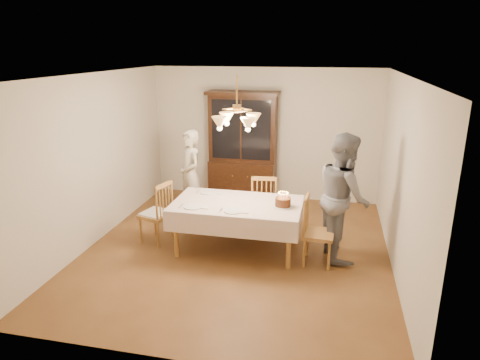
% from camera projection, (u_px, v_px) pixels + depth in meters
% --- Properties ---
extents(ground, '(5.00, 5.00, 0.00)m').
position_uv_depth(ground, '(237.00, 249.00, 6.55)').
color(ground, brown).
rests_on(ground, ground).
extents(room_shell, '(5.00, 5.00, 5.00)m').
position_uv_depth(room_shell, '(237.00, 148.00, 6.08)').
color(room_shell, white).
rests_on(room_shell, ground).
extents(dining_table, '(1.90, 1.10, 0.76)m').
position_uv_depth(dining_table, '(237.00, 207.00, 6.35)').
color(dining_table, olive).
rests_on(dining_table, ground).
extents(china_hutch, '(1.38, 0.54, 2.16)m').
position_uv_depth(china_hutch, '(243.00, 149.00, 8.42)').
color(china_hutch, black).
rests_on(china_hutch, ground).
extents(chair_far_side, '(0.49, 0.47, 1.00)m').
position_uv_depth(chair_far_side, '(264.00, 206.00, 7.09)').
color(chair_far_side, olive).
rests_on(chair_far_side, ground).
extents(chair_left_end, '(0.52, 0.54, 1.00)m').
position_uv_depth(chair_left_end, '(156.00, 215.00, 6.68)').
color(chair_left_end, olive).
rests_on(chair_left_end, ground).
extents(chair_right_end, '(0.45, 0.46, 1.00)m').
position_uv_depth(chair_right_end, '(318.00, 234.00, 6.01)').
color(chair_right_end, olive).
rests_on(chair_right_end, ground).
extents(elderly_woman, '(0.67, 0.69, 1.60)m').
position_uv_depth(elderly_woman, '(191.00, 175.00, 7.57)').
color(elderly_woman, beige).
rests_on(elderly_woman, ground).
extents(adult_in_grey, '(0.90, 1.04, 1.84)m').
position_uv_depth(adult_in_grey, '(343.00, 196.00, 6.11)').
color(adult_in_grey, slate).
rests_on(adult_in_grey, ground).
extents(birthday_cake, '(0.30, 0.30, 0.22)m').
position_uv_depth(birthday_cake, '(283.00, 202.00, 6.15)').
color(birthday_cake, white).
rests_on(birthday_cake, dining_table).
extents(place_setting_near_left, '(0.42, 0.27, 0.02)m').
position_uv_depth(place_setting_near_left, '(194.00, 207.00, 6.15)').
color(place_setting_near_left, white).
rests_on(place_setting_near_left, dining_table).
extents(place_setting_near_right, '(0.41, 0.26, 0.02)m').
position_uv_depth(place_setting_near_right, '(234.00, 211.00, 5.99)').
color(place_setting_near_right, white).
rests_on(place_setting_near_right, dining_table).
extents(place_setting_far_left, '(0.40, 0.25, 0.02)m').
position_uv_depth(place_setting_far_left, '(209.00, 192.00, 6.76)').
color(place_setting_far_left, white).
rests_on(place_setting_far_left, dining_table).
extents(chandelier, '(0.62, 0.62, 0.73)m').
position_uv_depth(chandelier, '(237.00, 121.00, 5.96)').
color(chandelier, '#BF8C3F').
rests_on(chandelier, ground).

